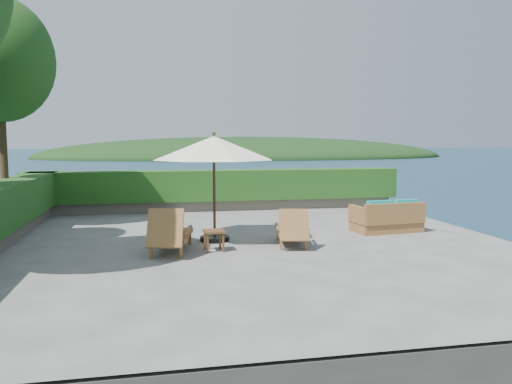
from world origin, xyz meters
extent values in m
plane|color=gray|center=(0.00, 0.00, 0.00)|extent=(12.00, 12.00, 0.00)
cube|color=#534C42|center=(0.00, 0.00, -1.55)|extent=(12.00, 12.00, 3.00)
plane|color=#19334D|center=(0.00, 0.00, -3.00)|extent=(600.00, 600.00, 0.00)
ellipsoid|color=black|center=(25.00, 140.00, -3.00)|extent=(126.00, 57.60, 12.60)
cube|color=#696354|center=(0.00, 5.60, 0.18)|extent=(12.00, 0.60, 0.36)
cube|color=#164D16|center=(0.00, 5.60, 0.85)|extent=(12.40, 0.90, 1.00)
cylinder|color=#49351C|center=(-6.00, 3.20, 2.34)|extent=(0.20, 0.20, 4.68)
cylinder|color=black|center=(-0.75, 0.49, 0.05)|extent=(0.82, 0.82, 0.11)
cylinder|color=#3A2515|center=(-0.75, 0.49, 1.23)|extent=(0.07, 0.07, 2.45)
cone|color=white|center=(-0.75, 0.49, 2.18)|extent=(3.40, 3.40, 0.54)
sphere|color=#3A2515|center=(-0.75, 0.49, 2.50)|extent=(0.11, 0.11, 0.09)
cube|color=olive|center=(-2.19, -0.99, 0.14)|extent=(0.08, 0.08, 0.28)
cube|color=olive|center=(-1.60, -1.11, 0.14)|extent=(0.08, 0.08, 0.28)
cube|color=olive|center=(-1.94, 0.27, 0.14)|extent=(0.08, 0.08, 0.28)
cube|color=olive|center=(-1.35, 0.15, 0.14)|extent=(0.08, 0.08, 0.28)
cube|color=olive|center=(-1.75, -0.31, 0.32)|extent=(0.97, 1.50, 0.10)
cube|color=olive|center=(-1.91, -1.10, 0.62)|extent=(0.78, 0.58, 0.75)
cube|color=olive|center=(-2.15, -0.45, 0.48)|extent=(0.24, 0.91, 0.05)
cube|color=olive|center=(-1.43, -0.60, 0.48)|extent=(0.24, 0.91, 0.05)
cube|color=olive|center=(0.54, -0.76, 0.12)|extent=(0.07, 0.07, 0.25)
cube|color=olive|center=(1.07, -0.85, 0.12)|extent=(0.07, 0.07, 0.25)
cube|color=olive|center=(0.74, 0.37, 0.12)|extent=(0.07, 0.07, 0.25)
cube|color=olive|center=(1.27, 0.27, 0.12)|extent=(0.07, 0.07, 0.25)
cube|color=olive|center=(0.92, -0.15, 0.29)|extent=(0.83, 1.33, 0.09)
cube|color=olive|center=(0.80, -0.85, 0.55)|extent=(0.69, 0.50, 0.67)
cube|color=olive|center=(0.57, -0.28, 0.43)|extent=(0.20, 0.81, 0.05)
cube|color=olive|center=(1.21, -0.39, 0.43)|extent=(0.20, 0.81, 0.05)
cube|color=brown|center=(-1.04, -0.76, 0.20)|extent=(0.04, 0.04, 0.40)
cube|color=brown|center=(-0.71, -0.73, 0.20)|extent=(0.04, 0.04, 0.40)
cube|color=brown|center=(-1.06, -0.43, 0.20)|extent=(0.04, 0.04, 0.40)
cube|color=brown|center=(-0.73, -0.40, 0.20)|extent=(0.04, 0.04, 0.40)
cube|color=brown|center=(-0.88, -0.58, 0.43)|extent=(0.45, 0.45, 0.05)
cube|color=olive|center=(3.73, 0.83, 0.19)|extent=(1.80, 1.05, 0.38)
cube|color=olive|center=(3.78, 0.44, 0.52)|extent=(1.71, 0.33, 0.52)
cube|color=olive|center=(2.92, 0.74, 0.47)|extent=(0.21, 0.86, 0.43)
cube|color=olive|center=(4.55, 0.93, 0.47)|extent=(0.21, 0.86, 0.43)
cube|color=teal|center=(3.33, 0.83, 0.47)|extent=(0.81, 0.76, 0.17)
cube|color=teal|center=(4.13, 0.93, 0.47)|extent=(0.81, 0.76, 0.17)
cube|color=teal|center=(3.37, 0.48, 0.68)|extent=(0.68, 0.21, 0.34)
cube|color=teal|center=(4.17, 0.58, 0.68)|extent=(0.68, 0.21, 0.34)
camera|label=1|loc=(-2.04, -10.98, 2.36)|focal=35.00mm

